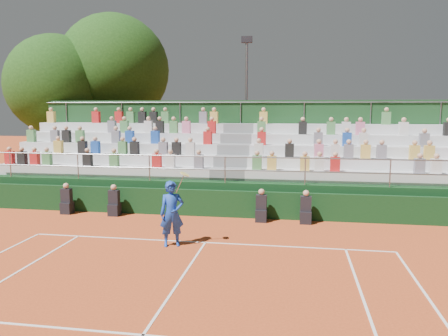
% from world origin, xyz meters
% --- Properties ---
extents(ground, '(90.00, 90.00, 0.00)m').
position_xyz_m(ground, '(0.00, 0.00, 0.00)').
color(ground, '#C24B20').
rests_on(ground, ground).
extents(courtside_wall, '(20.00, 0.15, 1.00)m').
position_xyz_m(courtside_wall, '(0.00, 3.20, 0.50)').
color(courtside_wall, black).
rests_on(courtside_wall, ground).
extents(line_officials, '(9.43, 0.40, 1.19)m').
position_xyz_m(line_officials, '(-1.39, 2.75, 0.48)').
color(line_officials, black).
rests_on(line_officials, ground).
extents(grandstand, '(20.00, 5.20, 4.40)m').
position_xyz_m(grandstand, '(-0.01, 6.43, 1.08)').
color(grandstand, black).
rests_on(grandstand, ground).
extents(tennis_player, '(0.94, 0.68, 2.22)m').
position_xyz_m(tennis_player, '(-0.90, -0.44, 0.97)').
color(tennis_player, '#1740B0').
rests_on(tennis_player, ground).
extents(tree_west, '(5.64, 5.64, 8.16)m').
position_xyz_m(tree_west, '(-10.90, 10.90, 5.32)').
color(tree_west, '#362513').
rests_on(tree_west, ground).
extents(tree_east, '(6.59, 6.59, 9.59)m').
position_xyz_m(tree_east, '(-8.25, 12.86, 6.28)').
color(tree_east, '#362513').
rests_on(tree_east, ground).
extents(floodlight_mast, '(0.60, 0.25, 8.00)m').
position_xyz_m(floodlight_mast, '(-0.18, 12.51, 4.67)').
color(floodlight_mast, gray).
rests_on(floodlight_mast, ground).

